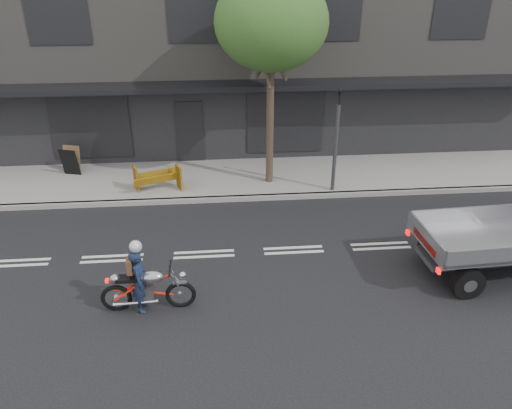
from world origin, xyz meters
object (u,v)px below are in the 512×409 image
at_px(motorcycle, 148,288).
at_px(rider, 140,281).
at_px(traffic_light_pole, 335,147).
at_px(street_tree, 271,23).
at_px(construction_barrier, 157,180).
at_px(sandwich_board, 70,162).

distance_m(motorcycle, rider, 0.25).
bearing_deg(traffic_light_pole, street_tree, 156.97).
bearing_deg(motorcycle, traffic_light_pole, 45.01).
height_order(motorcycle, construction_barrier, motorcycle).
bearing_deg(rider, sandwich_board, 23.68).
distance_m(motorcycle, construction_barrier, 5.78).
xyz_separation_m(traffic_light_pole, motorcycle, (-5.40, -5.47, -1.09)).
height_order(motorcycle, sandwich_board, sandwich_board).
xyz_separation_m(street_tree, rider, (-3.55, -6.32, -4.52)).
distance_m(street_tree, motorcycle, 8.59).
relative_size(street_tree, motorcycle, 3.20).
height_order(street_tree, construction_barrier, street_tree).
distance_m(rider, sandwich_board, 8.09).
height_order(motorcycle, rider, rider).
bearing_deg(traffic_light_pole, rider, -135.42).
bearing_deg(motorcycle, sandwich_board, 114.65).
height_order(traffic_light_pole, sandwich_board, traffic_light_pole).
xyz_separation_m(traffic_light_pole, sandwich_board, (-8.85, 1.92, -1.02)).
bearing_deg(sandwich_board, rider, -50.11).
xyz_separation_m(motorcycle, sandwich_board, (-3.45, 7.39, 0.08)).
xyz_separation_m(construction_barrier, sandwich_board, (-3.13, 1.63, 0.07)).
relative_size(traffic_light_pole, motorcycle, 1.66).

